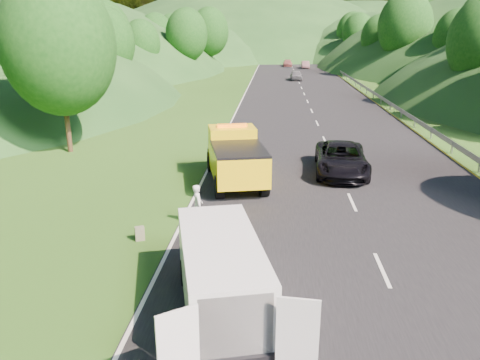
# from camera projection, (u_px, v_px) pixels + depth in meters

# --- Properties ---
(ground) EXTENTS (320.00, 320.00, 0.00)m
(ground) POSITION_uv_depth(u_px,v_px,m) (284.00, 240.00, 16.59)
(ground) COLOR #38661E
(ground) RESTS_ON ground
(road_surface) EXTENTS (14.00, 200.00, 0.02)m
(road_surface) POSITION_uv_depth(u_px,v_px,m) (304.00, 94.00, 54.36)
(road_surface) COLOR black
(road_surface) RESTS_ON ground
(guardrail) EXTENTS (0.06, 140.00, 1.52)m
(guardrail) POSITION_uv_depth(u_px,v_px,m) (351.00, 83.00, 65.72)
(guardrail) COLOR gray
(guardrail) RESTS_ON ground
(tree_line_left) EXTENTS (14.00, 140.00, 14.00)m
(tree_line_left) POSITION_uv_depth(u_px,v_px,m) (159.00, 77.00, 74.88)
(tree_line_left) COLOR #255719
(tree_line_left) RESTS_ON ground
(tree_line_right) EXTENTS (14.00, 140.00, 14.00)m
(tree_line_right) POSITION_uv_depth(u_px,v_px,m) (427.00, 78.00, 71.96)
(tree_line_right) COLOR #255719
(tree_line_right) RESTS_ON ground
(hills_backdrop) EXTENTS (201.00, 288.60, 44.00)m
(hills_backdrop) POSITION_uv_depth(u_px,v_px,m) (298.00, 54.00, 144.04)
(hills_backdrop) COLOR #2D5B23
(hills_backdrop) RESTS_ON ground
(tow_truck) EXTENTS (3.54, 6.53, 2.66)m
(tow_truck) POSITION_uv_depth(u_px,v_px,m) (235.00, 156.00, 22.47)
(tow_truck) COLOR black
(tow_truck) RESTS_ON ground
(white_van) EXTENTS (3.88, 6.35, 2.11)m
(white_van) POSITION_uv_depth(u_px,v_px,m) (220.00, 270.00, 12.06)
(white_van) COLOR black
(white_van) RESTS_ON ground
(woman) EXTENTS (0.60, 0.69, 1.61)m
(woman) POSITION_uv_depth(u_px,v_px,m) (198.00, 225.00, 17.80)
(woman) COLOR silver
(woman) RESTS_ON ground
(child) EXTENTS (0.59, 0.52, 1.03)m
(child) POSITION_uv_depth(u_px,v_px,m) (236.00, 259.00, 15.19)
(child) COLOR tan
(child) RESTS_ON ground
(worker) EXTENTS (1.06, 0.63, 1.62)m
(worker) POSITION_uv_depth(u_px,v_px,m) (208.00, 310.00, 12.43)
(worker) COLOR black
(worker) RESTS_ON ground
(suitcase) EXTENTS (0.37, 0.30, 0.52)m
(suitcase) POSITION_uv_depth(u_px,v_px,m) (140.00, 234.00, 16.46)
(suitcase) COLOR #67634D
(suitcase) RESTS_ON ground
(passing_suv) EXTENTS (2.90, 5.71, 1.54)m
(passing_suv) POSITION_uv_depth(u_px,v_px,m) (340.00, 173.00, 24.27)
(passing_suv) COLOR black
(passing_suv) RESTS_ON ground
(dist_car_a) EXTENTS (1.67, 4.14, 1.41)m
(dist_car_a) POSITION_uv_depth(u_px,v_px,m) (296.00, 80.00, 69.38)
(dist_car_a) COLOR #545459
(dist_car_a) RESTS_ON ground
(dist_car_b) EXTENTS (1.46, 4.19, 1.38)m
(dist_car_b) POSITION_uv_depth(u_px,v_px,m) (305.00, 68.00, 90.84)
(dist_car_b) COLOR brown
(dist_car_b) RESTS_ON ground
(dist_car_c) EXTENTS (1.79, 4.41, 1.28)m
(dist_car_c) POSITION_uv_depth(u_px,v_px,m) (288.00, 67.00, 95.55)
(dist_car_c) COLOR #99504C
(dist_car_c) RESTS_ON ground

